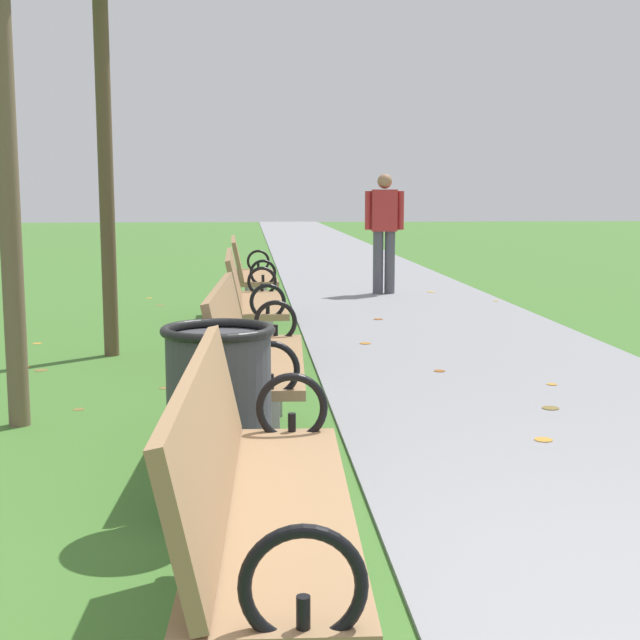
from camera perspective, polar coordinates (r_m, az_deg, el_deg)
paved_walkway at (r=20.61m, az=0.64°, el=4.35°), size 2.74×44.00×0.02m
park_bench_1 at (r=2.63m, az=-4.06°, el=-11.88°), size 0.53×1.62×0.90m
park_bench_2 at (r=4.81m, az=-4.35°, el=-2.65°), size 0.54×1.62×0.90m
park_bench_3 at (r=7.32m, az=-4.46°, el=1.08°), size 0.49×1.61×0.90m
park_bench_4 at (r=9.69m, az=-4.51°, el=2.82°), size 0.50×1.61×0.90m
pedestrian_walking at (r=12.12m, az=4.15°, el=5.99°), size 0.53×0.25×1.62m
trash_bin at (r=3.79m, az=-6.48°, el=-6.59°), size 0.48×0.48×0.84m
scattered_leaves at (r=7.00m, az=1.20°, el=-3.13°), size 5.21×10.84×0.02m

